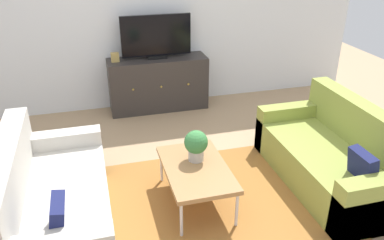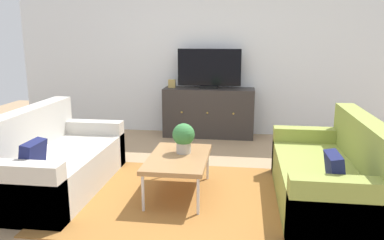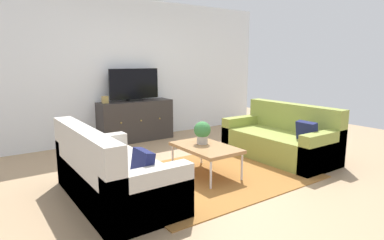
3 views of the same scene
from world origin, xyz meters
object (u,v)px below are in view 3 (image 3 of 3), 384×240
object	(u,v)px
flat_screen_tv	(134,85)
mantel_clock	(105,100)
couch_left_side	(109,177)
potted_plant	(202,131)
tv_console	(136,121)
coffee_table	(206,148)
couch_right_side	(282,140)

from	to	relation	value
flat_screen_tv	mantel_clock	distance (m)	0.64
mantel_clock	couch_left_side	bearing A→B (deg)	-109.77
potted_plant	tv_console	distance (m)	2.22
coffee_table	tv_console	size ratio (longest dim) A/B	0.67
mantel_clock	coffee_table	bearing A→B (deg)	-77.75
couch_left_side	mantel_clock	size ratio (longest dim) A/B	13.44
coffee_table	couch_right_side	bearing A→B (deg)	-1.33
couch_left_side	couch_right_side	size ratio (longest dim) A/B	1.00
mantel_clock	couch_right_side	bearing A→B (deg)	-49.52
couch_right_side	tv_console	size ratio (longest dim) A/B	1.23
couch_right_side	couch_left_side	bearing A→B (deg)	180.00
couch_right_side	coffee_table	size ratio (longest dim) A/B	1.84
coffee_table	couch_left_side	bearing A→B (deg)	-178.52
couch_left_side	tv_console	bearing A→B (deg)	58.66
tv_console	mantel_clock	bearing A→B (deg)	180.00
couch_left_side	mantel_clock	bearing A→B (deg)	70.23
coffee_table	flat_screen_tv	bearing A→B (deg)	87.94
couch_right_side	potted_plant	world-z (taller)	couch_right_side
couch_left_side	potted_plant	distance (m)	1.44
couch_left_side	potted_plant	bearing A→B (deg)	6.53
coffee_table	mantel_clock	bearing A→B (deg)	102.25
couch_left_side	coffee_table	size ratio (longest dim) A/B	1.84
potted_plant	flat_screen_tv	world-z (taller)	flat_screen_tv
tv_console	couch_right_side	bearing A→B (deg)	-58.87
potted_plant	mantel_clock	bearing A→B (deg)	103.75
coffee_table	tv_console	bearing A→B (deg)	87.92
coffee_table	flat_screen_tv	size ratio (longest dim) A/B	0.96
coffee_table	potted_plant	distance (m)	0.24
coffee_table	mantel_clock	distance (m)	2.44
couch_right_side	tv_console	bearing A→B (deg)	121.13
tv_console	couch_left_side	bearing A→B (deg)	-121.34
coffee_table	potted_plant	xyz separation A→B (m)	(0.03, 0.12, 0.20)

